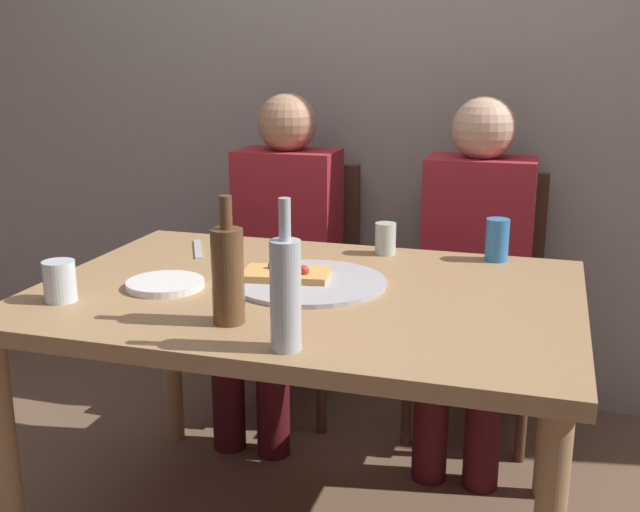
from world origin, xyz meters
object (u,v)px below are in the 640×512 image
soda_can (497,240)px  guest_in_sweater (280,246)px  wine_bottle (286,292)px  tumbler_near (60,281)px  chair_right (477,284)px  guest_in_beanie (474,260)px  table_knife (198,249)px  chair_left (294,269)px  dining_table (307,318)px  pizza_tray (309,282)px  pizza_slice_last (287,273)px  tumbler_far (385,239)px  plate_stack (165,284)px  beer_bottle (228,273)px

soda_can → guest_in_sweater: bearing=158.1°
wine_bottle → tumbler_near: size_ratio=3.13×
chair_right → tumbler_near: bearing=52.2°
guest_in_beanie → wine_bottle: bearing=76.8°
table_knife → chair_right: bearing=-79.5°
table_knife → chair_left: bearing=-36.6°
dining_table → pizza_tray: (-0.01, 0.04, 0.08)m
table_knife → chair_left: chair_left is taller
pizza_tray → pizza_slice_last: (-0.06, 0.00, 0.02)m
table_knife → pizza_slice_last: bearing=-149.6°
tumbler_far → guest_in_beanie: 0.43m
plate_stack → table_knife: size_ratio=0.90×
pizza_slice_last → guest_in_beanie: bearing=58.7°
tumbler_near → guest_in_beanie: size_ratio=0.08×
wine_bottle → chair_left: wine_bottle is taller
tumbler_far → guest_in_beanie: guest_in_beanie is taller
beer_bottle → guest_in_sweater: (-0.24, 1.01, -0.20)m
chair_left → guest_in_beanie: bearing=167.5°
pizza_slice_last → chair_right: (0.42, 0.84, -0.24)m
tumbler_far → dining_table: bearing=-106.6°
pizza_tray → pizza_slice_last: size_ratio=1.69×
plate_stack → pizza_slice_last: bearing=25.7°
wine_bottle → tumbler_near: wine_bottle is taller
wine_bottle → dining_table: bearing=102.0°
guest_in_sweater → guest_in_beanie: (0.68, 0.00, 0.00)m
soda_can → guest_in_beanie: 0.36m
wine_bottle → pizza_tray: bearing=101.8°
pizza_slice_last → chair_right: bearing=63.5°
dining_table → guest_in_beanie: 0.81m
chair_left → guest_in_beanie: guest_in_beanie is taller
tumbler_far → chair_right: chair_right is taller
pizza_slice_last → chair_left: bearing=107.7°
pizza_tray → tumbler_near: 0.61m
pizza_slice_last → tumbler_far: bearing=62.3°
wine_bottle → chair_right: 1.35m
beer_bottle → chair_left: bearing=101.9°
pizza_slice_last → table_knife: (-0.37, 0.24, -0.02)m
dining_table → soda_can: size_ratio=11.11×
pizza_tray → beer_bottle: (-0.08, -0.32, 0.11)m
pizza_tray → plate_stack: (-0.34, -0.13, 0.00)m
tumbler_near → tumbler_far: tumbler_near is taller
plate_stack → chair_left: (0.01, 0.97, -0.23)m
pizza_slice_last → beer_bottle: 0.34m
wine_bottle → soda_can: bearing=66.6°
tumbler_near → dining_table: bearing=26.1°
beer_bottle → tumbler_far: beer_bottle is taller
pizza_tray → guest_in_sweater: size_ratio=0.34×
pizza_tray → tumbler_far: bearing=70.8°
plate_stack → chair_left: chair_left is taller
guest_in_sweater → tumbler_near: bearing=78.4°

